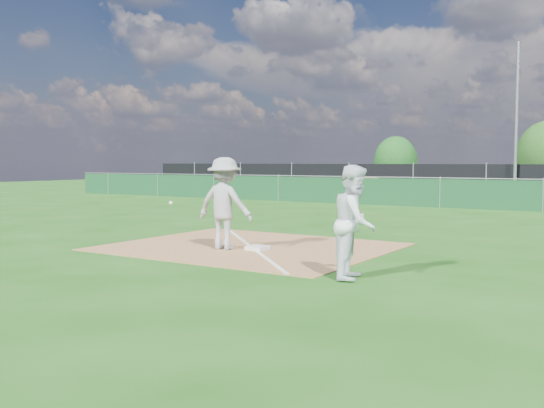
{
  "coord_description": "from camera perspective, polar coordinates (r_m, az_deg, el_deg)",
  "views": [
    {
      "loc": [
        7.72,
        -10.16,
        1.93
      ],
      "look_at": [
        0.58,
        1.0,
        1.0
      ],
      "focal_mm": 40.0,
      "sensor_mm": 36.0,
      "label": 1
    }
  ],
  "objects": [
    {
      "name": "ground",
      "position": [
        21.68,
        11.6,
        -1.18
      ],
      "size": [
        90.0,
        90.0,
        0.0
      ],
      "primitive_type": "plane",
      "color": "#194E10",
      "rests_on": "ground"
    },
    {
      "name": "infield_dirt",
      "position": [
        13.71,
        -2.06,
        -4.04
      ],
      "size": [
        6.0,
        5.0,
        0.02
      ],
      "primitive_type": "cube",
      "color": "olive",
      "rests_on": "ground"
    },
    {
      "name": "foul_line",
      "position": [
        13.71,
        -2.06,
        -3.98
      ],
      "size": [
        5.01,
        5.01,
        0.01
      ],
      "primitive_type": "cube",
      "rotation": [
        0.0,
        0.0,
        0.79
      ],
      "color": "white",
      "rests_on": "infield_dirt"
    },
    {
      "name": "green_fence",
      "position": [
        26.36,
        15.53,
        0.97
      ],
      "size": [
        44.0,
        0.05,
        1.2
      ],
      "primitive_type": "cube",
      "color": "#103B1D",
      "rests_on": "ground"
    },
    {
      "name": "dirt_mound",
      "position": [
        31.39,
        8.67,
        1.5
      ],
      "size": [
        3.38,
        2.6,
        1.17
      ],
      "primitive_type": "ellipsoid",
      "color": "olive",
      "rests_on": "ground"
    },
    {
      "name": "black_fence",
      "position": [
        34.07,
        19.5,
        2.04
      ],
      "size": [
        46.0,
        0.04,
        1.8
      ],
      "primitive_type": "cube",
      "color": "black",
      "rests_on": "ground"
    },
    {
      "name": "parking_lot",
      "position": [
        38.98,
        21.14,
        0.91
      ],
      "size": [
        46.0,
        9.0,
        0.01
      ],
      "primitive_type": "cube",
      "color": "black",
      "rests_on": "ground"
    },
    {
      "name": "light_pole",
      "position": [
        33.51,
        22.02,
        7.26
      ],
      "size": [
        0.16,
        0.16,
        8.0
      ],
      "primitive_type": "cylinder",
      "color": "slate",
      "rests_on": "ground"
    },
    {
      "name": "first_base",
      "position": [
        13.15,
        -1.34,
        -4.15
      ],
      "size": [
        0.44,
        0.44,
        0.09
      ],
      "primitive_type": "cube",
      "rotation": [
        0.0,
        0.0,
        -0.06
      ],
      "color": "silver",
      "rests_on": "infield_dirt"
    },
    {
      "name": "play_at_first",
      "position": [
        13.2,
        -4.47,
        0.05
      ],
      "size": [
        2.04,
        0.87,
        2.0
      ],
      "color": "#B0B0B3",
      "rests_on": "infield_dirt"
    },
    {
      "name": "runner",
      "position": [
        10.02,
        7.82,
        -1.69
      ],
      "size": [
        0.91,
        1.05,
        1.88
      ],
      "primitive_type": "imported",
      "rotation": [
        0.0,
        0.0,
        1.81
      ],
      "color": "white",
      "rests_on": "ground"
    },
    {
      "name": "car_left",
      "position": [
        39.97,
        11.3,
        2.28
      ],
      "size": [
        4.72,
        2.39,
        1.54
      ],
      "primitive_type": "imported",
      "rotation": [
        0.0,
        0.0,
        1.7
      ],
      "color": "#A3A6AA",
      "rests_on": "parking_lot"
    },
    {
      "name": "car_mid",
      "position": [
        39.13,
        19.42,
        2.14
      ],
      "size": [
        5.14,
        3.08,
        1.6
      ],
      "primitive_type": "imported",
      "rotation": [
        0.0,
        0.0,
        1.88
      ],
      "color": "black",
      "rests_on": "parking_lot"
    },
    {
      "name": "tree_left",
      "position": [
        47.28,
        11.55,
        4.0
      ],
      "size": [
        3.26,
        3.26,
        3.87
      ],
      "color": "#382316",
      "rests_on": "ground"
    }
  ]
}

